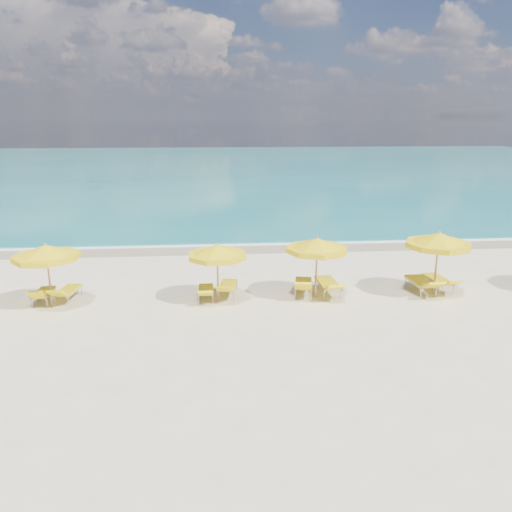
{
  "coord_description": "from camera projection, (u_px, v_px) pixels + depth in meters",
  "views": [
    {
      "loc": [
        -1.49,
        -16.24,
        6.19
      ],
      "look_at": [
        0.0,
        1.5,
        1.2
      ],
      "focal_mm": 35.0,
      "sensor_mm": 36.0,
      "label": 1
    }
  ],
  "objects": [
    {
      "name": "whitecap_near",
      "position": [
        147.0,
        213.0,
        33.2
      ],
      "size": [
        14.0,
        0.36,
        0.05
      ],
      "primitive_type": "cube",
      "color": "white",
      "rests_on": "ground"
    },
    {
      "name": "lounger_4_right",
      "position": [
        328.0,
        288.0,
        17.99
      ],
      "size": [
        0.74,
        2.04,
        0.76
      ],
      "rotation": [
        0.0,
        0.0,
        0.04
      ],
      "color": "#A5A8AD",
      "rests_on": "ground"
    },
    {
      "name": "lounger_2_left",
      "position": [
        44.0,
        297.0,
        17.2
      ],
      "size": [
        0.59,
        1.59,
        0.74
      ],
      "rotation": [
        0.0,
        0.0,
        0.03
      ],
      "color": "#A5A8AD",
      "rests_on": "ground"
    },
    {
      "name": "lounger_5_left",
      "position": [
        421.0,
        286.0,
        18.15
      ],
      "size": [
        0.76,
        1.98,
        0.78
      ],
      "rotation": [
        0.0,
        0.0,
        0.07
      ],
      "color": "#A5A8AD",
      "rests_on": "ground"
    },
    {
      "name": "lounger_2_right",
      "position": [
        68.0,
        295.0,
        17.36
      ],
      "size": [
        0.8,
        1.75,
        0.73
      ],
      "rotation": [
        0.0,
        0.0,
        -0.15
      ],
      "color": "#A5A8AD",
      "rests_on": "ground"
    },
    {
      "name": "whitecap_far",
      "position": [
        330.0,
        194.0,
        41.05
      ],
      "size": [
        18.0,
        0.3,
        0.05
      ],
      "primitive_type": "cube",
      "color": "white",
      "rests_on": "ground"
    },
    {
      "name": "lounger_3_right",
      "position": [
        228.0,
        290.0,
        17.81
      ],
      "size": [
        0.85,
        1.86,
        0.73
      ],
      "rotation": [
        0.0,
        0.0,
        -0.16
      ],
      "color": "#A5A8AD",
      "rests_on": "ground"
    },
    {
      "name": "umbrella_4",
      "position": [
        317.0,
        246.0,
        17.23
      ],
      "size": [
        2.25,
        2.25,
        2.21
      ],
      "rotation": [
        0.0,
        0.0,
        0.03
      ],
      "color": "tan",
      "rests_on": "ground"
    },
    {
      "name": "lounger_3_left",
      "position": [
        206.0,
        294.0,
        17.47
      ],
      "size": [
        0.55,
        1.62,
        0.66
      ],
      "rotation": [
        0.0,
        0.0,
        0.01
      ],
      "color": "#A5A8AD",
      "rests_on": "ground"
    },
    {
      "name": "umbrella_5",
      "position": [
        439.0,
        240.0,
        17.47
      ],
      "size": [
        2.56,
        2.56,
        2.34
      ],
      "rotation": [
        0.0,
        0.0,
        -0.11
      ],
      "color": "tan",
      "rests_on": "ground"
    },
    {
      "name": "umbrella_3",
      "position": [
        217.0,
        252.0,
        16.84
      ],
      "size": [
        2.64,
        2.64,
        2.09
      ],
      "rotation": [
        0.0,
        0.0,
        -0.34
      ],
      "color": "tan",
      "rests_on": "ground"
    },
    {
      "name": "umbrella_2",
      "position": [
        46.0,
        253.0,
        16.33
      ],
      "size": [
        2.78,
        2.78,
        2.21
      ],
      "rotation": [
        0.0,
        0.0,
        0.34
      ],
      "color": "tan",
      "rests_on": "ground"
    },
    {
      "name": "lounger_5_right",
      "position": [
        438.0,
        284.0,
        18.43
      ],
      "size": [
        0.82,
        1.94,
        0.72
      ],
      "rotation": [
        0.0,
        0.0,
        0.12
      ],
      "color": "#A5A8AD",
      "rests_on": "ground"
    },
    {
      "name": "wet_sand_band",
      "position": [
        246.0,
        247.0,
        24.47
      ],
      "size": [
        120.0,
        2.6,
        0.01
      ],
      "primitive_type": "cube",
      "color": "tan",
      "rests_on": "ground"
    },
    {
      "name": "foam_line",
      "position": [
        245.0,
        243.0,
        25.24
      ],
      "size": [
        120.0,
        1.2,
        0.03
      ],
      "primitive_type": "cube",
      "color": "white",
      "rests_on": "ground"
    },
    {
      "name": "lounger_4_left",
      "position": [
        303.0,
        288.0,
        17.97
      ],
      "size": [
        0.92,
        1.9,
        0.81
      ],
      "rotation": [
        0.0,
        0.0,
        -0.18
      ],
      "color": "#A5A8AD",
      "rests_on": "ground"
    },
    {
      "name": "ground_plane",
      "position": [
        260.0,
        301.0,
        17.37
      ],
      "size": [
        120.0,
        120.0,
        0.0
      ],
      "primitive_type": "plane",
      "color": "beige"
    },
    {
      "name": "ocean",
      "position": [
        225.0,
        167.0,
        63.43
      ],
      "size": [
        120.0,
        80.0,
        0.3
      ],
      "primitive_type": "cube",
      "color": "#136B6C",
      "rests_on": "ground"
    }
  ]
}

